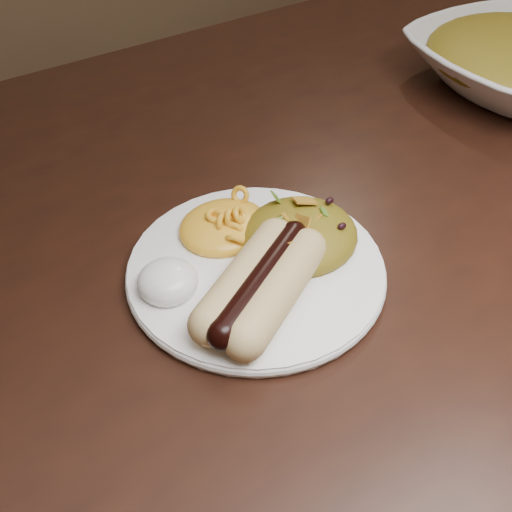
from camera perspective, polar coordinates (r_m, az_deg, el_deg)
table at (r=0.69m, az=4.88°, el=-0.87°), size 1.60×0.90×0.75m
plate at (r=0.54m, az=-0.00°, el=-1.24°), size 0.26×0.26×0.01m
hotdog at (r=0.49m, az=0.51°, el=-2.60°), size 0.12×0.12×0.03m
mac_and_cheese at (r=0.56m, az=-3.06°, el=3.81°), size 0.11×0.11×0.03m
sour_cream at (r=0.51m, az=-8.50°, el=-1.79°), size 0.07×0.07×0.03m
taco_salad at (r=0.55m, az=4.25°, el=2.92°), size 0.11×0.10×0.05m
fork at (r=0.55m, az=0.83°, el=-1.03°), size 0.06×0.12×0.00m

